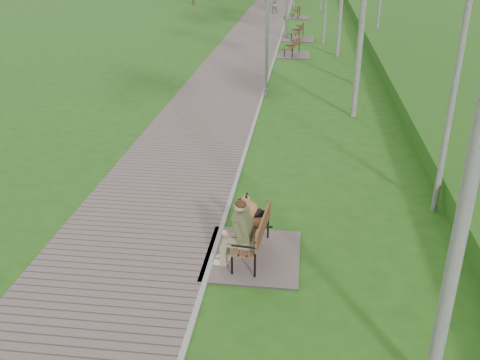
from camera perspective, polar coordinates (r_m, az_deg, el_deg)
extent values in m
plane|color=#255317|center=(16.03, 0.63, 3.13)|extent=(120.00, 120.00, 0.00)
cube|color=#75625E|center=(36.94, 1.75, 15.56)|extent=(3.50, 67.00, 0.04)
cube|color=#999993|center=(36.82, 4.57, 15.47)|extent=(0.10, 67.00, 0.05)
cube|color=#38761E|center=(36.79, 23.99, 13.45)|extent=(14.00, 70.00, 1.60)
cube|color=#75625E|center=(10.86, 1.38, -8.06)|extent=(1.88, 2.09, 0.04)
cube|color=brown|center=(10.63, 1.14, -6.01)|extent=(0.61, 1.60, 0.04)
cube|color=brown|center=(10.45, 2.50, -4.82)|extent=(0.19, 1.56, 0.34)
cube|color=#75625E|center=(29.56, 5.62, 13.14)|extent=(1.83, 2.03, 0.04)
cube|color=brown|center=(29.48, 5.56, 13.97)|extent=(0.78, 1.59, 0.04)
cube|color=brown|center=(29.37, 6.06, 14.46)|extent=(0.38, 1.49, 0.34)
cube|color=#75625E|center=(34.33, 6.18, 14.73)|extent=(1.95, 2.17, 0.04)
cube|color=brown|center=(34.26, 6.13, 15.50)|extent=(0.71, 1.68, 0.04)
cube|color=brown|center=(34.17, 6.60, 15.96)|extent=(0.27, 1.62, 0.36)
cube|color=#75625E|center=(43.59, 6.03, 16.85)|extent=(1.86, 2.07, 0.04)
cube|color=brown|center=(43.53, 5.99, 17.43)|extent=(0.59, 1.59, 0.04)
cube|color=brown|center=(43.47, 6.35, 17.78)|extent=(0.17, 1.55, 0.34)
cylinder|color=#92959A|center=(21.73, 2.77, 9.33)|extent=(0.19, 0.19, 0.28)
cylinder|color=#92959A|center=(21.26, 2.90, 15.02)|extent=(0.11, 0.11, 4.65)
cylinder|color=#92959A|center=(34.66, 4.87, 15.12)|extent=(0.22, 0.22, 0.33)
cylinder|color=#92959A|center=(49.58, 5.81, 17.97)|extent=(0.23, 0.23, 0.34)
imported|color=gray|center=(45.94, 3.62, 18.22)|extent=(0.78, 0.65, 1.47)
cylinder|color=silver|center=(12.19, 22.73, 13.97)|extent=(0.16, 0.16, 8.02)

